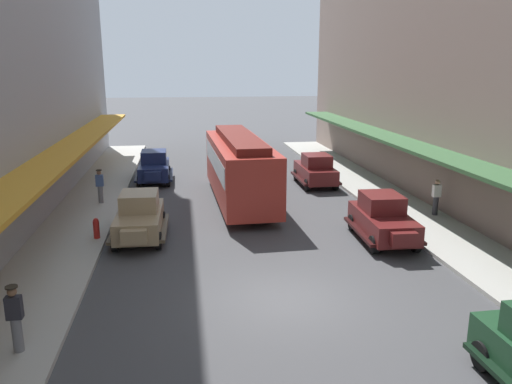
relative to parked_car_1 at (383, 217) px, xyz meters
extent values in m
plane|color=#424244|center=(-4.85, -4.57, -0.94)|extent=(200.00, 200.00, 0.00)
cube|color=#A8A59E|center=(-12.35, -4.57, -0.87)|extent=(3.00, 60.00, 0.15)
cylinder|color=black|center=(-1.13, -8.73, -0.60)|extent=(0.23, 0.68, 0.68)
cube|color=#591919|center=(0.00, -0.03, -0.20)|extent=(1.86, 3.97, 0.80)
cube|color=#591919|center=(0.01, 0.22, 0.55)|extent=(1.51, 1.76, 0.70)
cube|color=#8C9EA8|center=(0.01, 0.22, 0.55)|extent=(1.44, 1.72, 0.42)
cube|color=#591919|center=(-0.09, -2.16, -0.15)|extent=(0.95, 0.40, 0.52)
cube|color=black|center=(0.95, -0.07, -0.52)|extent=(0.39, 3.52, 0.12)
cube|color=black|center=(-0.95, 0.01, -0.52)|extent=(0.39, 3.52, 0.12)
cylinder|color=black|center=(0.75, -1.43, -0.60)|extent=(0.25, 0.69, 0.68)
cylinder|color=black|center=(-0.87, -1.36, -0.60)|extent=(0.25, 0.69, 0.68)
cylinder|color=black|center=(0.86, 1.30, -0.60)|extent=(0.25, 0.69, 0.68)
cylinder|color=black|center=(-0.75, 1.36, -0.60)|extent=(0.25, 0.69, 0.68)
cube|color=#19234C|center=(-9.44, 11.89, -0.20)|extent=(1.73, 3.91, 0.80)
cube|color=#19234C|center=(-9.44, 12.14, 0.55)|extent=(1.45, 1.71, 0.70)
cube|color=#8C9EA8|center=(-9.44, 12.14, 0.55)|extent=(1.38, 1.68, 0.42)
cube|color=#19234C|center=(-9.43, 9.76, -0.15)|extent=(0.94, 0.37, 0.52)
cube|color=black|center=(-8.49, 11.90, -0.52)|extent=(0.26, 3.51, 0.12)
cube|color=black|center=(-10.39, 11.88, -0.52)|extent=(0.26, 3.51, 0.12)
cylinder|color=black|center=(-8.63, 10.53, -0.60)|extent=(0.22, 0.68, 0.68)
cylinder|color=black|center=(-10.24, 10.52, -0.60)|extent=(0.22, 0.68, 0.68)
cylinder|color=black|center=(-8.64, 13.26, -0.60)|extent=(0.22, 0.68, 0.68)
cylinder|color=black|center=(-10.26, 13.25, -0.60)|extent=(0.22, 0.68, 0.68)
cube|color=#997F5B|center=(-9.53, 1.62, -0.20)|extent=(1.78, 3.94, 0.80)
cube|color=#997F5B|center=(-9.53, 1.87, 0.55)|extent=(1.48, 1.73, 0.70)
cube|color=#8C9EA8|center=(-9.53, 1.87, 0.55)|extent=(1.40, 1.69, 0.42)
cube|color=#997F5B|center=(-9.58, -0.51, -0.15)|extent=(0.94, 0.38, 0.52)
cube|color=#4C3F2D|center=(-8.58, 1.60, -0.52)|extent=(0.31, 3.51, 0.12)
cube|color=#4C3F2D|center=(-10.48, 1.64, -0.52)|extent=(0.31, 3.51, 0.12)
cylinder|color=black|center=(-8.75, 0.24, -0.60)|extent=(0.23, 0.68, 0.68)
cylinder|color=black|center=(-10.37, 0.27, -0.60)|extent=(0.23, 0.68, 0.68)
cylinder|color=black|center=(-8.69, 2.97, -0.60)|extent=(0.23, 0.68, 0.68)
cylinder|color=black|center=(-10.31, 3.00, -0.60)|extent=(0.23, 0.68, 0.68)
cube|color=#591919|center=(-0.16, 9.67, -0.20)|extent=(1.71, 3.90, 0.80)
cube|color=#591919|center=(-0.16, 9.42, 0.55)|extent=(1.44, 1.70, 0.70)
cube|color=#8C9EA8|center=(-0.16, 9.42, 0.55)|extent=(1.37, 1.67, 0.42)
cube|color=#591919|center=(-0.16, 11.80, -0.15)|extent=(0.94, 0.36, 0.52)
cube|color=black|center=(-1.11, 9.67, -0.52)|extent=(0.25, 3.51, 0.12)
cube|color=black|center=(0.79, 9.67, -0.52)|extent=(0.25, 3.51, 0.12)
cylinder|color=black|center=(-0.96, 11.03, -0.60)|extent=(0.22, 0.68, 0.68)
cylinder|color=black|center=(0.65, 11.03, -0.60)|extent=(0.22, 0.68, 0.68)
cylinder|color=black|center=(-0.97, 8.30, -0.60)|extent=(0.22, 0.68, 0.68)
cylinder|color=black|center=(0.65, 8.30, -0.60)|extent=(0.22, 0.68, 0.68)
cube|color=#A52D23|center=(-4.94, 6.41, 0.81)|extent=(2.78, 9.67, 2.70)
cube|color=#5B1913|center=(-4.94, 6.41, 2.34)|extent=(1.76, 8.68, 0.36)
cube|color=#8C9EA8|center=(-4.94, 6.41, 1.28)|extent=(2.79, 8.90, 0.95)
cube|color=black|center=(-4.85, 3.53, -0.74)|extent=(2.03, 1.26, 0.40)
cube|color=black|center=(-5.03, 9.29, -0.74)|extent=(2.03, 1.26, 0.40)
cylinder|color=#B21E19|center=(-11.20, 1.47, -0.44)|extent=(0.24, 0.24, 0.70)
sphere|color=#B21E19|center=(-11.20, 1.47, -0.07)|extent=(0.20, 0.20, 0.20)
cylinder|color=#2D2D33|center=(3.57, 2.52, -0.37)|extent=(0.24, 0.24, 0.85)
cube|color=white|center=(3.57, 2.52, 0.34)|extent=(0.36, 0.22, 0.56)
sphere|color=tan|center=(3.57, 2.52, 0.74)|extent=(0.22, 0.22, 0.22)
cylinder|color=slate|center=(-11.83, 6.87, -0.37)|extent=(0.24, 0.24, 0.85)
cube|color=#3F598C|center=(-11.83, 6.87, 0.34)|extent=(0.36, 0.22, 0.56)
sphere|color=#9E7051|center=(-11.83, 6.87, 0.74)|extent=(0.22, 0.22, 0.22)
cylinder|color=black|center=(-11.83, 6.87, 0.86)|extent=(0.28, 0.28, 0.04)
cylinder|color=slate|center=(-11.76, -6.63, -0.37)|extent=(0.24, 0.24, 0.85)
cube|color=#26262D|center=(-11.76, -6.63, 0.34)|extent=(0.36, 0.22, 0.56)
sphere|color=brown|center=(-11.76, -6.63, 0.74)|extent=(0.22, 0.22, 0.22)
cylinder|color=black|center=(-11.76, -6.63, 0.86)|extent=(0.28, 0.28, 0.04)
camera|label=1|loc=(-7.74, -18.05, 5.82)|focal=35.28mm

